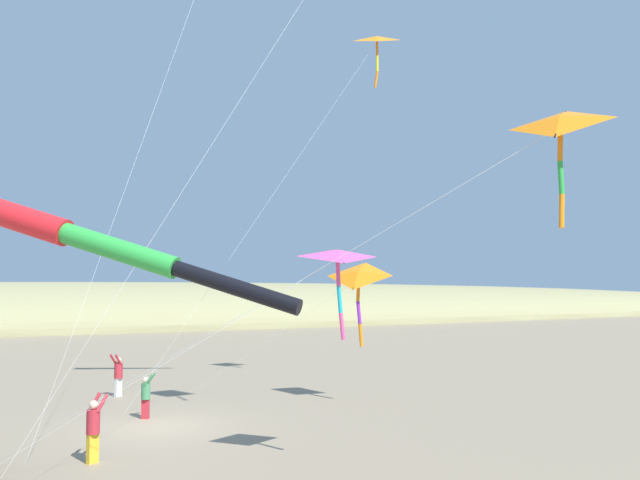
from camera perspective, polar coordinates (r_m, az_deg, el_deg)
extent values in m
plane|color=gray|center=(22.94, -13.82, -15.37)|extent=(600.00, 600.00, 0.00)
ellipsoid|color=#938E60|center=(77.31, -21.48, -6.95)|extent=(28.00, 240.00, 9.58)
cube|color=gold|center=(18.88, -19.08, -16.68)|extent=(0.28, 0.33, 0.75)
cylinder|color=#B72833|center=(18.73, -19.03, -14.63)|extent=(0.47, 0.47, 0.62)
sphere|color=beige|center=(18.66, -19.00, -13.34)|extent=(0.24, 0.24, 0.24)
cylinder|color=#B72833|center=(18.86, -18.90, -13.11)|extent=(0.27, 0.37, 0.47)
cylinder|color=#B72833|center=(18.62, -18.32, -13.24)|extent=(0.27, 0.37, 0.47)
cube|color=silver|center=(29.01, -17.07, -12.09)|extent=(0.29, 0.32, 0.75)
cylinder|color=#B72833|center=(28.91, -17.04, -10.76)|extent=(0.48, 0.48, 0.62)
sphere|color=beige|center=(28.86, -17.02, -9.92)|extent=(0.23, 0.23, 0.23)
cylinder|color=#B72833|center=(28.64, -17.04, -9.88)|extent=(0.29, 0.36, 0.47)
cylinder|color=#B72833|center=(28.87, -17.46, -9.83)|extent=(0.29, 0.36, 0.47)
cube|color=#B72833|center=(24.17, -14.87, -13.95)|extent=(0.23, 0.29, 0.66)
cylinder|color=#3D7F51|center=(24.07, -14.84, -12.53)|extent=(0.41, 0.41, 0.55)
sphere|color=beige|center=(24.01, -14.83, -11.64)|extent=(0.21, 0.21, 0.21)
cylinder|color=#3D7F51|center=(24.10, -14.42, -11.53)|extent=(0.22, 0.34, 0.42)
cylinder|color=#3D7F51|center=(23.84, -14.60, -11.61)|extent=(0.22, 0.34, 0.42)
pyramid|color=orange|center=(10.73, 20.03, 9.75)|extent=(1.33, 1.20, 0.52)
cylinder|color=black|center=(10.76, 20.08, 9.42)|extent=(0.50, 0.73, 0.59)
cylinder|color=orange|center=(10.70, 20.07, 7.79)|extent=(0.11, 0.09, 0.51)
cylinder|color=green|center=(10.61, 20.12, 5.09)|extent=(0.12, 0.11, 0.51)
cylinder|color=orange|center=(10.51, 20.18, 2.36)|extent=(0.14, 0.16, 0.52)
cylinder|color=white|center=(12.62, -11.02, -8.90)|extent=(9.58, 8.89, 7.04)
pyramid|color=#EF4C93|center=(16.65, 1.54, -1.15)|extent=(1.26, 1.66, 0.44)
cylinder|color=black|center=(16.67, 1.52, -1.45)|extent=(1.28, 0.28, 0.40)
cylinder|color=#EF4C93|center=(16.69, 1.57, -2.86)|extent=(0.19, 0.20, 0.68)
cylinder|color=#1EB7C6|center=(16.75, 1.71, -5.17)|extent=(0.17, 0.21, 0.69)
cylinder|color=#EF4C93|center=(16.83, 1.92, -7.46)|extent=(0.11, 0.19, 0.69)
cylinder|color=white|center=(17.05, -13.44, -10.47)|extent=(3.28, 8.06, 5.28)
cylinder|color=white|center=(16.21, -8.33, 9.75)|extent=(0.10, 10.02, 16.88)
pyramid|color=orange|center=(25.70, 3.32, -2.96)|extent=(2.20, 2.14, 0.95)
cylinder|color=black|center=(25.77, 3.38, -3.17)|extent=(0.96, 1.06, 1.07)
cylinder|color=orange|center=(25.77, 3.33, -4.34)|extent=(0.22, 0.22, 0.88)
cylinder|color=purple|center=(25.77, 3.38, -6.28)|extent=(0.27, 0.21, 0.89)
cylinder|color=orange|center=(25.80, 3.55, -8.21)|extent=(0.15, 0.21, 0.88)
cylinder|color=white|center=(27.06, -4.20, -8.48)|extent=(5.03, 5.36, 4.86)
cylinder|color=white|center=(22.06, -14.81, 9.11)|extent=(4.79, 6.63, 19.05)
cylinder|color=red|center=(10.39, -24.86, 1.81)|extent=(1.49, 1.63, 0.87)
cylinder|color=green|center=(9.30, -17.00, -0.85)|extent=(1.41, 1.55, 0.78)
cylinder|color=black|center=(8.46, -7.32, -4.08)|extent=(1.33, 1.48, 0.70)
pyramid|color=orange|center=(30.52, 4.94, 17.00)|extent=(1.59, 1.82, 0.56)
cylinder|color=black|center=(30.52, 4.94, 16.83)|extent=(1.15, 0.61, 0.56)
cylinder|color=orange|center=(30.34, 4.96, 16.11)|extent=(0.21, 0.17, 0.70)
cylinder|color=yellow|center=(30.04, 4.98, 14.92)|extent=(0.20, 0.18, 0.70)
cylinder|color=orange|center=(29.81, 4.88, 13.67)|extent=(0.22, 0.23, 0.71)
cylinder|color=white|center=(26.47, -4.87, 2.78)|extent=(0.18, 10.55, 15.33)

